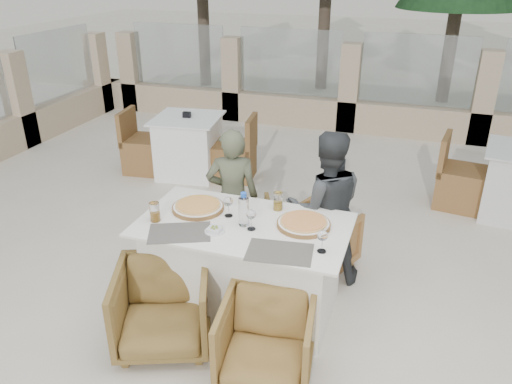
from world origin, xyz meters
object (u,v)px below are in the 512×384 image
(dining_table, at_px, (244,266))
(olive_dish, at_px, (215,229))
(bg_table_a, at_px, (189,146))
(pizza_right, at_px, (304,223))
(water_bottle, at_px, (244,209))
(armchair_near_left, at_px, (163,307))
(pizza_left, at_px, (198,206))
(diner_right, at_px, (325,208))
(armchair_far_left, at_px, (241,229))
(wine_glass_corner, at_px, (322,240))
(armchair_far_right, at_px, (318,240))
(armchair_near_right, at_px, (266,341))
(wine_glass_centre, at_px, (228,206))
(diner_left, at_px, (233,197))
(beer_glass_right, at_px, (278,201))
(wine_glass_near, at_px, (251,218))
(beer_glass_left, at_px, (155,212))

(dining_table, distance_m, olive_dish, 0.47)
(bg_table_a, bearing_deg, pizza_right, -55.28)
(water_bottle, relative_size, olive_dish, 2.44)
(olive_dish, bearing_deg, armchair_near_left, -122.96)
(pizza_left, distance_m, diner_right, 1.07)
(dining_table, bearing_deg, armchair_far_left, 111.76)
(water_bottle, distance_m, armchair_near_left, 0.92)
(wine_glass_corner, bearing_deg, diner_right, 99.36)
(olive_dish, height_order, bg_table_a, olive_dish)
(armchair_far_right, relative_size, bg_table_a, 0.37)
(pizza_right, relative_size, olive_dish, 3.68)
(dining_table, bearing_deg, bg_table_a, 124.29)
(armchair_near_right, height_order, diner_right, diner_right)
(wine_glass_centre, xyz_separation_m, armchair_far_right, (0.59, 0.69, -0.59))
(diner_left, xyz_separation_m, bg_table_a, (-1.28, 1.73, -0.26))
(diner_left, bearing_deg, beer_glass_right, 129.08)
(armchair_far_left, bearing_deg, olive_dish, 74.91)
(pizza_right, bearing_deg, wine_glass_centre, -177.03)
(armchair_far_left, xyz_separation_m, armchair_near_left, (-0.11, -1.33, 0.04))
(dining_table, relative_size, olive_dish, 14.55)
(armchair_far_right, distance_m, diner_left, 0.87)
(pizza_right, height_order, wine_glass_near, wine_glass_near)
(pizza_right, height_order, beer_glass_right, beer_glass_right)
(diner_left, bearing_deg, bg_table_a, -71.80)
(pizza_left, relative_size, bg_table_a, 0.25)
(pizza_right, relative_size, water_bottle, 1.51)
(dining_table, bearing_deg, wine_glass_centre, 153.08)
(beer_glass_left, distance_m, armchair_far_left, 1.14)
(wine_glass_near, xyz_separation_m, armchair_near_right, (0.31, -0.58, -0.58))
(armchair_far_right, bearing_deg, dining_table, 82.43)
(dining_table, relative_size, pizza_left, 3.87)
(beer_glass_left, height_order, armchair_near_right, beer_glass_left)
(pizza_left, height_order, water_bottle, water_bottle)
(pizza_left, xyz_separation_m, wine_glass_near, (0.51, -0.17, 0.07))
(armchair_far_left, bearing_deg, pizza_right, 115.48)
(beer_glass_left, bearing_deg, armchair_far_left, 68.98)
(pizza_right, bearing_deg, diner_left, 145.64)
(pizza_left, height_order, diner_right, diner_right)
(dining_table, relative_size, beer_glass_left, 10.46)
(olive_dish, relative_size, diner_right, 0.08)
(olive_dish, height_order, armchair_near_right, olive_dish)
(wine_glass_near, distance_m, beer_glass_right, 0.38)
(beer_glass_left, relative_size, beer_glass_right, 1.03)
(armchair_near_left, bearing_deg, pizza_left, 69.25)
(wine_glass_corner, relative_size, bg_table_a, 0.11)
(beer_glass_left, xyz_separation_m, olive_dish, (0.49, -0.01, -0.05))
(pizza_left, relative_size, diner_left, 0.32)
(pizza_right, bearing_deg, beer_glass_left, -165.56)
(pizza_right, xyz_separation_m, bg_table_a, (-2.06, 2.27, -0.41))
(olive_dish, bearing_deg, wine_glass_centre, 88.33)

